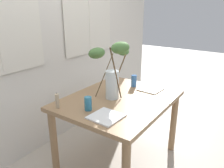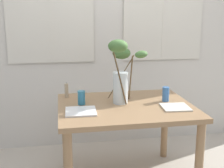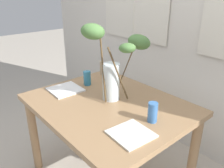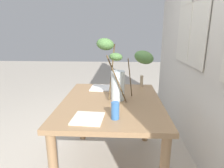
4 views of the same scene
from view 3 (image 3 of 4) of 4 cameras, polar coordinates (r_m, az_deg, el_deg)
dining_table at (r=1.76m, az=-0.95°, el=-7.63°), size 1.15×0.93×0.73m
vase_with_branches at (r=1.66m, az=0.87°, el=5.80°), size 0.39×0.57×0.58m
drinking_glass_blue_left at (r=1.99m, az=-6.18°, el=1.46°), size 0.06×0.06×0.12m
drinking_glass_blue_right at (r=1.47m, az=10.05°, el=-6.92°), size 0.06×0.06×0.13m
plate_square_left at (r=1.93m, az=-11.49°, el=-1.35°), size 0.25×0.25×0.01m
plate_square_right at (r=1.36m, az=4.74°, el=-12.21°), size 0.24×0.24×0.01m
pillar_candle at (r=2.22m, az=-2.58°, el=4.03°), size 0.04×0.04×0.14m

